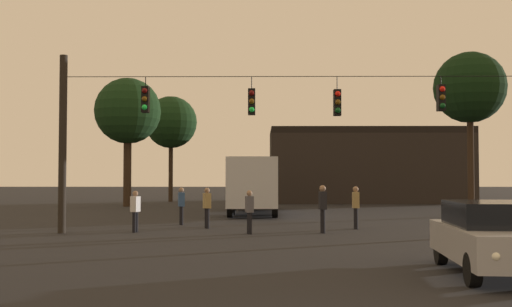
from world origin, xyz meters
name	(u,v)px	position (x,y,z in m)	size (l,w,h in m)	color
ground_plane	(284,215)	(0.00, 24.50, 0.00)	(168.00, 168.00, 0.00)	black
overhead_signal_span	(294,131)	(0.00, 14.65, 3.70)	(17.06, 0.44, 6.47)	black
city_bus	(255,180)	(-1.56, 26.98, 1.87)	(2.67, 11.03, 3.00)	#B7BCC6
car_near_right	(493,237)	(3.69, 5.69, 0.80)	(2.18, 4.46, 1.52)	#99999E
pedestrian_crossing_left	(323,206)	(1.05, 14.77, 0.98)	(0.28, 0.38, 1.73)	black
pedestrian_crossing_center	(135,209)	(-5.80, 15.01, 0.85)	(0.33, 0.41, 1.52)	black
pedestrian_crossing_right	(207,205)	(-3.32, 16.71, 0.90)	(0.36, 0.42, 1.60)	black
pedestrian_near_bus	(249,210)	(-1.60, 14.41, 0.87)	(0.33, 0.41, 1.55)	black
pedestrian_trailing	(181,204)	(-4.56, 18.38, 0.89)	(0.33, 0.41, 1.58)	black
pedestrian_far_side	(356,205)	(2.51, 16.42, 0.94)	(0.24, 0.36, 1.66)	black
corner_building	(365,166)	(7.18, 41.39, 2.88)	(15.20, 8.86, 5.75)	black
tree_left_silhouette	(128,112)	(-10.29, 33.59, 6.45)	(4.49, 4.49, 8.76)	#2D2116
tree_behind_building	(470,88)	(9.67, 24.05, 6.62)	(3.69, 3.69, 8.52)	#2D2116
tree_right_far	(171,123)	(-8.51, 41.30, 6.40)	(4.21, 4.21, 8.54)	#2D2116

